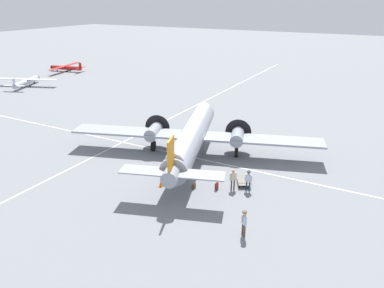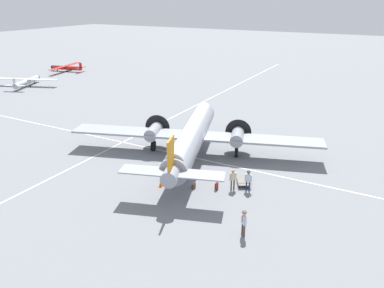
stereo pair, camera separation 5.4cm
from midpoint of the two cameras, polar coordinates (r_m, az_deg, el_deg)
ground_plane at (r=37.38m, az=0.04°, el=-2.16°), size 300.00×300.00×0.00m
apron_line_eastwest at (r=42.04m, az=-10.64°, el=0.21°), size 120.00×0.16×0.01m
apron_line_northsouth at (r=37.52m, az=0.18°, el=-2.05°), size 0.16×120.00×0.01m
airliner_main at (r=36.82m, az=0.14°, el=1.46°), size 19.13×24.94×5.35m
crew_foreground at (r=25.54m, az=7.97°, el=-11.46°), size 0.44×0.51×1.87m
passenger_boarding at (r=31.20m, az=6.31°, el=-5.04°), size 0.50×0.44×1.83m
ramp_agent at (r=31.18m, az=8.63°, el=-5.18°), size 0.34×0.60×1.78m
suitcase_near_door at (r=31.56m, az=0.32°, el=-6.39°), size 0.42×0.16×0.49m
suitcase_upright_spare at (r=31.44m, az=3.80°, el=-6.42°), size 0.40×0.17×0.62m
baggage_cart at (r=32.58m, az=7.91°, el=-5.57°), size 2.26×1.85×0.56m
light_aircraft_distant at (r=87.02m, az=-18.63°, el=10.99°), size 10.34×7.83×2.00m
light_aircraft_taxiing at (r=74.59m, az=-23.78°, el=8.74°), size 8.51×11.02×2.16m
traffic_cone at (r=31.95m, az=-4.74°, el=-6.05°), size 0.41×0.41×0.54m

